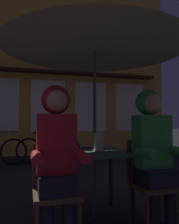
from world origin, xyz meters
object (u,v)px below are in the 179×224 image
(cafe_table, at_px, (95,160))
(chair_left, at_px, (56,185))
(patio_umbrella, at_px, (94,35))
(chair_right, at_px, (150,178))
(bicycle_third, at_px, (48,150))
(person_left_hooded, at_px, (57,146))
(lantern, at_px, (98,140))
(person_right_hooded, at_px, (153,143))
(book, at_px, (90,148))

(cafe_table, relative_size, chair_left, 0.85)
(patio_umbrella, distance_m, chair_right, 1.68)
(chair_right, distance_m, bicycle_third, 4.02)
(patio_umbrella, height_order, chair_right, patio_umbrella)
(person_left_hooded, bearing_deg, lantern, 37.26)
(lantern, distance_m, person_right_hooded, 0.59)
(cafe_table, distance_m, patio_umbrella, 1.42)
(cafe_table, height_order, book, book)
(person_left_hooded, bearing_deg, patio_umbrella, 41.57)
(cafe_table, relative_size, person_left_hooded, 0.53)
(person_left_hooded, relative_size, person_right_hooded, 1.00)
(lantern, bearing_deg, chair_left, -146.96)
(person_right_hooded, bearing_deg, lantern, 138.71)
(person_left_hooded, height_order, bicycle_third, person_left_hooded)
(patio_umbrella, height_order, person_right_hooded, patio_umbrella)
(patio_umbrella, distance_m, bicycle_third, 3.98)
(chair_left, relative_size, book, 4.35)
(lantern, relative_size, person_right_hooded, 0.17)
(chair_left, height_order, bicycle_third, chair_left)
(chair_left, bearing_deg, patio_umbrella, 37.55)
(person_left_hooded, distance_m, book, 0.77)
(person_right_hooded, distance_m, bicycle_third, 4.10)
(cafe_table, xyz_separation_m, patio_umbrella, (0.00, 0.00, 1.42))
(cafe_table, xyz_separation_m, chair_right, (0.48, -0.37, -0.15))
(cafe_table, distance_m, book, 0.21)
(patio_umbrella, height_order, person_left_hooded, patio_umbrella)
(person_left_hooded, bearing_deg, cafe_table, 41.57)
(lantern, bearing_deg, person_right_hooded, -41.29)
(cafe_table, distance_m, lantern, 0.23)
(person_left_hooded, bearing_deg, chair_left, 90.00)
(chair_left, height_order, person_left_hooded, person_left_hooded)
(person_left_hooded, height_order, book, person_left_hooded)
(person_right_hooded, xyz_separation_m, bicycle_third, (-0.66, 4.02, -0.50))
(cafe_table, bearing_deg, lantern, -45.03)
(lantern, relative_size, chair_right, 0.27)
(lantern, bearing_deg, book, 99.89)
(chair_left, xyz_separation_m, chair_right, (0.96, 0.00, 0.00))
(chair_right, xyz_separation_m, bicycle_third, (-0.66, 3.96, -0.14))
(patio_umbrella, xyz_separation_m, chair_left, (-0.48, -0.37, -1.57))
(cafe_table, xyz_separation_m, lantern, (0.03, -0.03, 0.22))
(patio_umbrella, xyz_separation_m, person_left_hooded, (-0.48, -0.43, -1.21))
(lantern, height_order, book, lantern)
(patio_umbrella, relative_size, chair_left, 2.66)
(person_left_hooded, bearing_deg, bicycle_third, 85.76)
(bicycle_third, bearing_deg, person_left_hooded, -94.24)
(patio_umbrella, relative_size, lantern, 10.00)
(patio_umbrella, xyz_separation_m, book, (-0.00, 0.18, -1.31))
(chair_right, bearing_deg, book, 131.51)
(chair_right, xyz_separation_m, person_right_hooded, (0.00, -0.06, 0.36))
(person_right_hooded, height_order, book, person_right_hooded)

